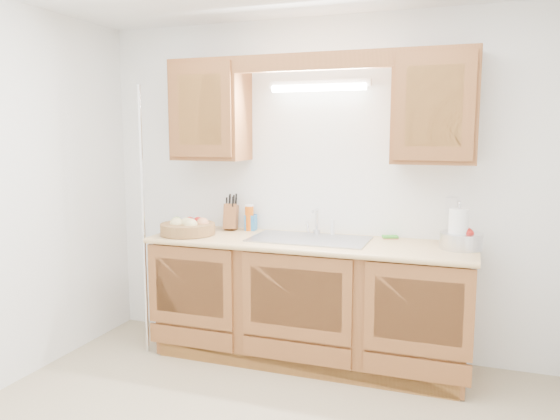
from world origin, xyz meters
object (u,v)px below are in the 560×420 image
at_px(knife_block, 231,216).
at_px(paper_towel, 458,229).
at_px(fruit_basket, 188,227).
at_px(apple_bowl, 461,240).

distance_m(knife_block, paper_towel, 1.72).
xyz_separation_m(fruit_basket, paper_towel, (1.93, 0.13, 0.07)).
relative_size(paper_towel, apple_bowl, 0.98).
xyz_separation_m(fruit_basket, knife_block, (0.22, 0.30, 0.05)).
xyz_separation_m(paper_towel, apple_bowl, (0.02, 0.02, -0.07)).
bearing_deg(knife_block, fruit_basket, -138.39).
height_order(knife_block, apple_bowl, knife_block).
distance_m(fruit_basket, paper_towel, 1.93).
bearing_deg(fruit_basket, knife_block, 54.55).
xyz_separation_m(knife_block, paper_towel, (1.71, -0.18, 0.03)).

